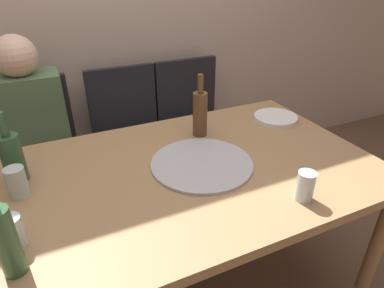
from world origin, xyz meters
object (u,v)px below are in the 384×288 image
(tumbler_near, at_px, (13,232))
(chair_left, at_px, (40,148))
(wine_glass, at_px, (305,186))
(plate_stack, at_px, (276,118))
(pizza_tray, at_px, (202,164))
(beer_bottle, at_px, (200,113))
(guest_in_sweater, at_px, (36,140))
(tumbler_far, at_px, (17,182))
(water_bottle, at_px, (12,156))
(wine_bottle, at_px, (6,240))
(dining_table, at_px, (181,185))
(chair_right, at_px, (193,118))
(chair_middle, at_px, (130,131))

(tumbler_near, height_order, chair_left, chair_left)
(wine_glass, bearing_deg, plate_stack, 60.72)
(pizza_tray, bearing_deg, beer_bottle, 66.03)
(guest_in_sweater, bearing_deg, tumbler_far, 85.16)
(tumbler_near, bearing_deg, water_bottle, 88.96)
(wine_bottle, bearing_deg, pizza_tray, 20.90)
(guest_in_sweater, bearing_deg, dining_table, 125.98)
(plate_stack, height_order, guest_in_sweater, guest_in_sweater)
(beer_bottle, relative_size, chair_right, 0.33)
(tumbler_near, bearing_deg, beer_bottle, 27.27)
(tumbler_near, xyz_separation_m, guest_in_sweater, (0.07, 0.89, -0.15))
(wine_bottle, bearing_deg, water_bottle, 89.23)
(wine_bottle, distance_m, beer_bottle, 0.96)
(beer_bottle, height_order, tumbler_near, beer_bottle)
(dining_table, xyz_separation_m, tumbler_far, (-0.58, 0.09, 0.13))
(tumbler_near, xyz_separation_m, chair_middle, (0.61, 1.04, -0.27))
(dining_table, distance_m, water_bottle, 0.65)
(chair_left, bearing_deg, chair_middle, -180.00)
(beer_bottle, distance_m, chair_right, 0.76)
(pizza_tray, distance_m, chair_left, 1.11)
(chair_right, distance_m, guest_in_sweater, 1.02)
(tumbler_near, xyz_separation_m, chair_right, (1.06, 1.04, -0.27))
(pizza_tray, xyz_separation_m, chair_left, (-0.62, 0.88, -0.23))
(guest_in_sweater, bearing_deg, water_bottle, 83.45)
(dining_table, distance_m, wine_glass, 0.49)
(tumbler_far, bearing_deg, chair_middle, 52.87)
(wine_glass, relative_size, chair_left, 0.12)
(dining_table, height_order, tumbler_far, tumbler_far)
(chair_right, bearing_deg, wine_glass, 83.11)
(wine_bottle, height_order, plate_stack, wine_bottle)
(plate_stack, bearing_deg, pizza_tray, -156.63)
(water_bottle, bearing_deg, wine_glass, -31.29)
(tumbler_near, distance_m, wine_glass, 0.93)
(chair_right, xyz_separation_m, guest_in_sweater, (-1.00, -0.15, 0.13))
(dining_table, distance_m, tumbler_far, 0.60)
(dining_table, relative_size, pizza_tray, 3.82)
(water_bottle, bearing_deg, pizza_tray, -16.87)
(pizza_tray, distance_m, chair_middle, 0.92)
(dining_table, xyz_separation_m, beer_bottle, (0.21, 0.25, 0.19))
(water_bottle, relative_size, chair_right, 0.31)
(tumbler_far, xyz_separation_m, chair_right, (1.05, 0.79, -0.28))
(water_bottle, height_order, chair_middle, water_bottle)
(dining_table, height_order, wine_glass, wine_glass)
(chair_left, relative_size, chair_middle, 1.00)
(wine_bottle, bearing_deg, tumbler_far, 88.00)
(wine_glass, bearing_deg, water_bottle, 148.71)
(pizza_tray, bearing_deg, dining_table, 177.01)
(plate_stack, height_order, chair_middle, chair_middle)
(water_bottle, bearing_deg, tumbler_far, -86.85)
(plate_stack, bearing_deg, chair_middle, 134.39)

